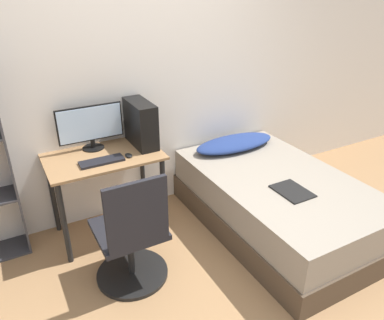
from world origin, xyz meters
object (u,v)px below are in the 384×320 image
(bed, at_px, (276,202))
(keyboard, at_px, (102,161))
(office_chair, at_px, (132,243))
(monitor, at_px, (91,126))
(pc_tower, at_px, (141,124))

(bed, relative_size, keyboard, 5.38)
(office_chair, bearing_deg, bed, 1.56)
(monitor, bearing_deg, bed, -31.32)
(monitor, bearing_deg, keyboard, -92.94)
(bed, height_order, monitor, monitor)
(monitor, distance_m, keyboard, 0.36)
(monitor, relative_size, pc_tower, 1.33)
(keyboard, bearing_deg, pc_tower, 23.40)
(monitor, height_order, pc_tower, pc_tower)
(bed, distance_m, keyboard, 1.60)
(office_chair, height_order, pc_tower, pc_tower)
(keyboard, distance_m, pc_tower, 0.49)
(monitor, bearing_deg, office_chair, -90.29)
(bed, distance_m, monitor, 1.78)
(office_chair, xyz_separation_m, bed, (1.40, 0.04, -0.10))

